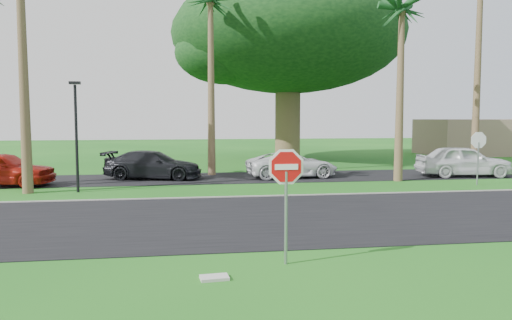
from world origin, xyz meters
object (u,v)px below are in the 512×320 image
object	(u,v)px
stop_sign_near	(286,182)
car_minivan	(292,165)
car_red	(2,169)
car_pickup	(463,161)
car_dark	(153,165)
stop_sign_far	(478,147)

from	to	relation	value
stop_sign_near	car_minivan	xyz separation A→B (m)	(3.58, 15.10, -1.11)
stop_sign_near	car_red	world-z (taller)	stop_sign_near
stop_sign_near	car_minivan	world-z (taller)	stop_sign_near
stop_sign_near	car_pickup	xyz separation A→B (m)	(12.71, 14.18, -0.95)
car_dark	car_minivan	world-z (taller)	car_dark
stop_sign_near	car_pickup	bearing A→B (deg)	48.13
car_red	car_pickup	xyz separation A→B (m)	(22.99, 0.28, 0.04)
stop_sign_far	car_minivan	size ratio (longest dim) A/B	0.55
stop_sign_far	car_pickup	distance (m)	3.53
car_dark	car_minivan	bearing A→B (deg)	-80.41
car_red	car_dark	distance (m)	6.91
car_red	car_pickup	bearing A→B (deg)	-79.16
car_dark	stop_sign_near	bearing A→B (deg)	-153.59
stop_sign_far	car_pickup	bearing A→B (deg)	-110.81
car_minivan	car_pickup	world-z (taller)	car_pickup
stop_sign_near	car_red	bearing A→B (deg)	126.50
car_dark	car_pickup	bearing A→B (deg)	-81.46
stop_sign_near	car_red	distance (m)	17.32
car_pickup	stop_sign_near	bearing A→B (deg)	144.89
stop_sign_far	car_red	distance (m)	22.00
car_dark	stop_sign_far	bearing A→B (deg)	-93.44
stop_sign_far	car_red	xyz separation A→B (m)	(-21.78, 2.90, -0.99)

